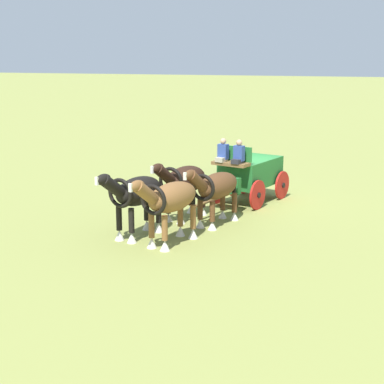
{
  "coord_description": "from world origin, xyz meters",
  "views": [
    {
      "loc": [
        23.59,
        4.12,
        5.85
      ],
      "look_at": [
        4.13,
        -1.22,
        1.2
      ],
      "focal_mm": 58.98,
      "sensor_mm": 36.0,
      "label": 1
    }
  ],
  "objects": [
    {
      "name": "draft_horse_rear_off",
      "position": [
        3.22,
        -1.77,
        1.32
      ],
      "size": [
        2.95,
        1.53,
        2.19
      ],
      "color": "#331E14",
      "rests_on": "ground"
    },
    {
      "name": "sponsor_banner",
      "position": [
        -4.95,
        -2.03,
        0.55
      ],
      "size": [
        3.17,
        0.53,
        1.1
      ],
      "primitive_type": "cube",
      "rotation": [
        0.0,
        0.0,
        0.15
      ],
      "color": "#1959B2",
      "rests_on": "ground"
    },
    {
      "name": "draft_horse_lead_near",
      "position": [
        6.11,
        -1.37,
        1.39
      ],
      "size": [
        3.08,
        1.52,
        2.26
      ],
      "color": "brown",
      "rests_on": "ground"
    },
    {
      "name": "show_wagon",
      "position": [
        0.16,
        -0.05,
        1.14
      ],
      "size": [
        5.47,
        2.7,
        2.62
      ],
      "color": "#236B2D",
      "rests_on": "ground"
    },
    {
      "name": "draft_horse_rear_near",
      "position": [
        3.65,
        -0.54,
        1.28
      ],
      "size": [
        3.01,
        1.48,
        2.13
      ],
      "color": "brown",
      "rests_on": "ground"
    },
    {
      "name": "draft_horse_lead_off",
      "position": [
        5.69,
        -2.6,
        1.4
      ],
      "size": [
        2.94,
        1.47,
        2.28
      ],
      "color": "black",
      "rests_on": "ground"
    },
    {
      "name": "ground_plane",
      "position": [
        0.0,
        0.0,
        0.0
      ],
      "size": [
        220.0,
        220.0,
        0.0
      ],
      "primitive_type": "plane",
      "color": "olive"
    }
  ]
}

